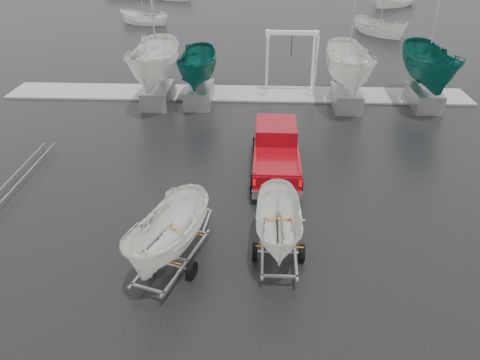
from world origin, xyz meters
TOP-DOWN VIEW (x-y plane):
  - ground_plane at (0.00, 0.00)m, footprint 120.00×120.00m
  - dock at (0.00, 13.00)m, footprint 30.00×3.00m
  - pickup_truck at (2.30, 2.78)m, footprint 2.22×5.94m
  - trailer_hitched at (2.26, -3.69)m, footprint 1.78×3.61m
  - trailer_parked at (-1.28, -4.51)m, footprint 2.21×3.79m
  - boat_hoist at (3.41, 13.00)m, footprint 3.30×2.18m
  - keelboat_0 at (-4.83, 11.00)m, footprint 2.70×3.20m
  - keelboat_1 at (-2.26, 11.20)m, footprint 2.22×3.20m
  - keelboat_2 at (6.77, 11.00)m, footprint 2.60×3.20m
  - keelboat_3 at (11.54, 11.30)m, footprint 2.58×3.20m
  - mast_rack_0 at (-9.00, 1.00)m, footprint 0.56×6.50m
  - moored_boat_0 at (-11.16, 35.00)m, footprint 2.82×2.78m
  - moored_boat_1 at (-10.79, 51.42)m, footprint 2.93×2.89m
  - moored_boat_2 at (13.10, 31.09)m, footprint 3.50×3.52m
  - moored_boat_3 at (18.48, 47.56)m, footprint 4.07×4.05m

SIDE VIEW (x-z plane):
  - ground_plane at x=0.00m, z-range 0.00..0.00m
  - moored_boat_3 at x=18.48m, z-range -5.91..5.91m
  - moored_boat_2 at x=13.10m, z-range -5.65..5.66m
  - moored_boat_1 at x=-10.79m, z-range -5.52..5.54m
  - moored_boat_0 at x=-11.16m, z-range -5.44..5.45m
  - dock at x=0.00m, z-range -0.01..0.11m
  - mast_rack_0 at x=-9.00m, z-range 0.32..0.38m
  - pickup_truck at x=2.30m, z-range 0.04..2.01m
  - trailer_hitched at x=2.26m, z-range 0.21..4.92m
  - boat_hoist at x=3.41m, z-range 0.61..4.73m
  - trailer_parked at x=-1.28m, z-range 0.21..5.27m
  - keelboat_1 at x=-2.26m, z-range -0.01..6.99m
  - keelboat_3 at x=11.54m, z-range -1.27..9.48m
  - keelboat_2 at x=6.77m, z-range -1.25..9.52m
  - keelboat_0 at x=-4.83m, z-range -1.14..9.74m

